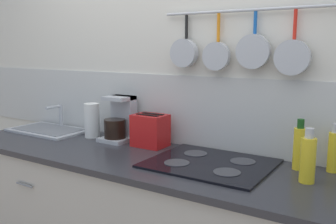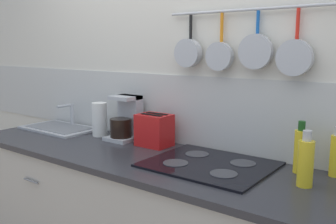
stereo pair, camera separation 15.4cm
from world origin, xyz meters
name	(u,v)px [view 2 (the right image)]	position (x,y,z in m)	size (l,w,h in m)	color
wall_back	(185,87)	(0.00, 0.37, 1.27)	(7.20, 0.14, 2.60)	silver
countertop	(147,159)	(0.00, 0.00, 0.89)	(2.62, 0.67, 0.03)	#2D2D33
sink_basin	(60,127)	(-0.98, 0.15, 0.93)	(0.57, 0.34, 0.18)	#B7BABF
paper_towel_roll	(100,119)	(-0.58, 0.19, 1.03)	(0.10, 0.10, 0.23)	white
coffee_maker	(126,121)	(-0.37, 0.23, 1.03)	(0.19, 0.21, 0.29)	#B7BABF
toaster	(154,130)	(-0.11, 0.20, 1.01)	(0.22, 0.16, 0.20)	red
cooktop	(209,164)	(0.37, 0.06, 0.92)	(0.62, 0.51, 0.01)	black
bottle_sesame_oil	(300,150)	(0.77, 0.23, 1.02)	(0.06, 0.06, 0.26)	yellow
bottle_hot_sauce	(306,162)	(0.85, 0.06, 1.02)	(0.07, 0.07, 0.25)	yellow
bottle_dish_soap	(336,154)	(0.92, 0.28, 1.02)	(0.05, 0.05, 0.24)	yellow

